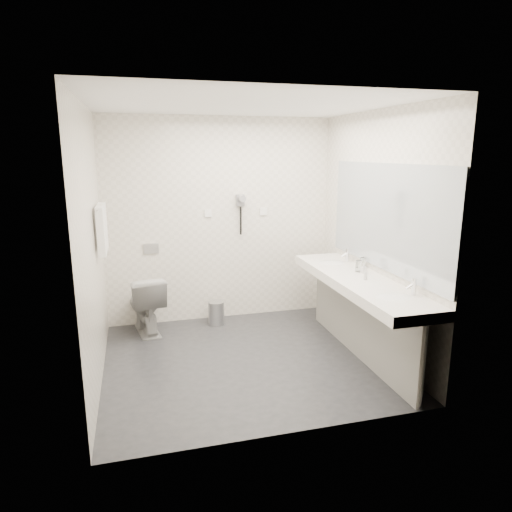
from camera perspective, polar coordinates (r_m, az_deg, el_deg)
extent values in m
plane|color=#29292E|center=(4.78, -1.30, -12.87)|extent=(2.80, 2.80, 0.00)
plane|color=white|center=(4.32, -1.48, 18.51)|extent=(2.80, 2.80, 0.00)
plane|color=white|center=(5.64, -4.52, 4.42)|extent=(2.80, 0.00, 2.80)
plane|color=white|center=(3.16, 4.18, -2.30)|extent=(2.80, 0.00, 2.80)
plane|color=white|center=(4.28, -19.92, 0.97)|extent=(0.00, 2.60, 2.60)
plane|color=white|center=(4.90, 14.76, 2.75)|extent=(0.00, 2.60, 2.60)
cube|color=white|center=(4.70, 12.72, -3.21)|extent=(0.55, 2.20, 0.10)
cube|color=gray|center=(4.84, 12.73, -8.02)|extent=(0.03, 2.15, 0.75)
cylinder|color=silver|center=(4.04, 20.09, -12.84)|extent=(0.06, 0.06, 0.75)
cylinder|color=silver|center=(5.74, 8.20, -4.49)|extent=(0.06, 0.06, 0.75)
cube|color=#B2BCC6|center=(4.69, 15.94, 4.72)|extent=(0.02, 2.20, 1.05)
ellipsoid|color=white|center=(4.15, 16.89, -5.11)|extent=(0.40, 0.31, 0.05)
ellipsoid|color=white|center=(5.25, 9.48, -0.96)|extent=(0.40, 0.31, 0.05)
cylinder|color=silver|center=(4.23, 19.22, -3.67)|extent=(0.04, 0.04, 0.15)
cylinder|color=silver|center=(5.31, 11.43, 0.12)|extent=(0.04, 0.04, 0.15)
imported|color=white|center=(4.83, 13.39, -1.53)|extent=(0.05, 0.05, 0.11)
imported|color=white|center=(4.59, 13.59, -2.31)|extent=(0.05, 0.05, 0.10)
cylinder|color=silver|center=(4.89, 12.76, -1.24)|extent=(0.09, 0.09, 0.12)
cylinder|color=silver|center=(5.07, 13.28, -0.80)|extent=(0.07, 0.07, 0.11)
imported|color=white|center=(5.50, -13.69, -5.84)|extent=(0.49, 0.74, 0.69)
cube|color=#B2B5BA|center=(5.58, -13.04, 0.92)|extent=(0.18, 0.02, 0.12)
cylinder|color=#B2B5BA|center=(5.65, -5.01, -7.21)|extent=(0.20, 0.20, 0.28)
cylinder|color=#B2B5BA|center=(5.61, -5.04, -5.81)|extent=(0.20, 0.20, 0.02)
cylinder|color=silver|center=(4.77, -19.08, 5.85)|extent=(0.02, 0.62, 0.02)
cube|color=white|center=(4.66, -18.87, 2.98)|extent=(0.07, 0.24, 0.48)
cube|color=white|center=(4.94, -18.68, 3.52)|extent=(0.07, 0.24, 0.48)
cube|color=gray|center=(5.63, -1.98, 7.01)|extent=(0.10, 0.04, 0.14)
cylinder|color=gray|center=(5.55, -1.82, 7.25)|extent=(0.08, 0.14, 0.08)
cylinder|color=black|center=(5.64, -1.93, 4.47)|extent=(0.02, 0.02, 0.35)
cube|color=white|center=(5.58, -6.03, 5.35)|extent=(0.09, 0.02, 0.09)
cube|color=white|center=(5.73, 0.92, 5.62)|extent=(0.09, 0.02, 0.09)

